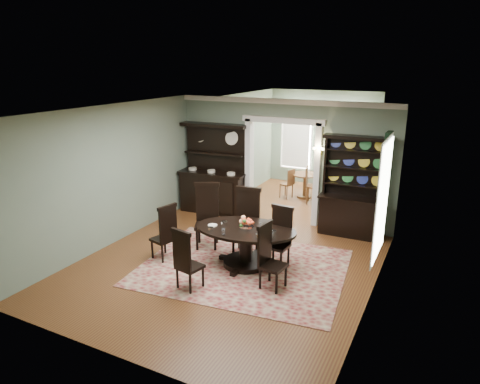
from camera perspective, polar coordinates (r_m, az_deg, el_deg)
The scene contains 19 objects.
room at distance 7.94m, azimuth -2.02°, elevation 0.44°, with size 5.51×6.01×3.01m.
parlor at distance 12.91m, azimuth 9.78°, elevation 6.40°, with size 3.51×3.50×3.01m.
doorway_trim at distance 10.54m, azimuth 5.71°, elevation 4.75°, with size 2.08×0.25×2.57m.
right_window at distance 7.94m, azimuth 18.54°, elevation -0.28°, with size 0.15×1.47×2.12m.
wall_sconce at distance 10.05m, azimuth 10.52°, elevation 5.53°, with size 0.27×0.21×0.21m.
rug at distance 8.45m, azimuth 0.42°, elevation -9.98°, with size 3.84×3.02×0.01m, color maroon.
dining_table at distance 8.32m, azimuth 0.75°, elevation -6.35°, with size 2.12×2.06×0.78m.
centerpiece at distance 8.16m, azimuth 0.87°, elevation -4.50°, with size 1.42×0.91×0.23m.
chair_far_left at distance 9.19m, azimuth -4.41°, elevation -2.83°, with size 0.67×0.65×1.39m.
chair_far_mid at distance 8.84m, azimuth 0.94°, elevation -3.59°, with size 0.58×0.55×1.39m.
chair_far_right at distance 8.36m, azimuth 5.35°, elevation -5.64°, with size 0.48×0.45×1.20m.
chair_end_left at distance 8.64m, azimuth -9.86°, elevation -5.16°, with size 0.51×0.53×1.18m.
chair_end_right at distance 7.54m, azimuth 3.82°, elevation -8.26°, with size 0.47×0.49×1.19m.
chair_near at distance 7.48m, azimuth -7.29°, elevation -8.78°, with size 0.50×0.48×1.14m.
sideboard at distance 11.25m, azimuth -3.57°, elevation 1.38°, with size 1.82×0.77×2.33m.
welsh_dresser at distance 10.02m, azimuth 14.72°, elevation -1.04°, with size 1.48×0.58×2.29m.
parlor_table at distance 12.62m, azimuth 8.64°, elevation 1.32°, with size 0.78×0.78×0.72m.
parlor_chair_left at distance 12.49m, azimuth 6.44°, elevation 1.24°, with size 0.40×0.39×0.87m.
parlor_chair_right at distance 12.11m, azimuth 9.43°, elevation 1.08°, with size 0.47×0.46×1.05m.
Camera 1 is at (3.66, -6.63, 3.84)m, focal length 32.00 mm.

